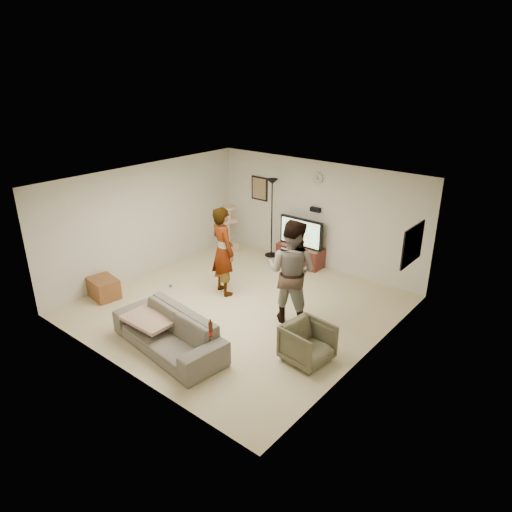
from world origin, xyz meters
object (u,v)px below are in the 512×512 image
Objects in this scene: floor_lamp at (272,218)px; person_right at (292,272)px; tv_stand at (300,255)px; side_table at (104,288)px; sofa at (168,332)px; beer_bottle at (211,329)px; tv at (301,232)px; person_left at (223,251)px; cat_tree at (228,228)px; armchair at (308,343)px.

person_right is at bearing -45.96° from floor_lamp.
side_table is (-2.15, -4.01, -0.03)m from tv_stand.
sofa is 2.52m from side_table.
beer_bottle is at bearing -6.46° from side_table.
tv is at bearing -69.74° from person_right.
side_table is (-1.76, -1.75, -0.73)m from person_left.
cat_tree is 1.94× the size of side_table.
cat_tree reaches higher than tv.
tv_stand is 1.15m from floor_lamp.
sofa is at bearing 54.39° from person_right.
armchair is 4.55m from side_table.
tv reaches higher than beer_bottle.
cat_tree is 3.61m from side_table.
person_left is 2.95m from armchair.
cat_tree is 2.43m from person_left.
person_right reaches higher than tv_stand.
tv is 4.60× the size of beer_bottle.
person_left is at bearing 77.26° from armchair.
beer_bottle is (2.23, -4.41, -0.21)m from floor_lamp.
person_left reaches higher than beer_bottle.
tv_stand is 1.00× the size of tv.
person_right is at bearing -59.69° from tv_stand.
floor_lamp is at bearing -179.91° from tv_stand.
side_table is at bearing -93.25° from cat_tree.
tv_stand is at bearing 12.38° from cat_tree.
person_right is at bearing -29.59° from cat_tree.
beer_bottle is 0.40× the size of side_table.
person_right is 2.12m from beer_bottle.
person_left is 0.85× the size of sofa.
tv is at bearing 107.08° from beer_bottle.
person_left is 2.58m from side_table.
cat_tree is at bearing -39.64° from person_right.
armchair is at bearing -45.02° from floor_lamp.
tv is at bearing 101.03° from sofa.
sofa is at bearing 128.55° from person_left.
floor_lamp is 3.12× the size of side_table.
floor_lamp is 3.19m from person_right.
person_right reaches higher than cat_tree.
person_left is 0.95× the size of person_right.
side_table is at bearing -107.64° from floor_lamp.
tv is 2.01m from cat_tree.
cat_tree reaches higher than tv_stand.
tv is at bearing 0.09° from floor_lamp.
cat_tree is at bearing -30.09° from person_left.
sofa is (0.33, -4.41, 0.09)m from tv_stand.
tv_stand is at bearing 61.77° from side_table.
side_table is (-0.20, -3.58, -0.40)m from cat_tree.
armchair is at bearing -33.04° from cat_tree.
beer_bottle is (3.30, -3.98, 0.16)m from cat_tree.
cat_tree is (-1.95, -0.43, -0.21)m from tv.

